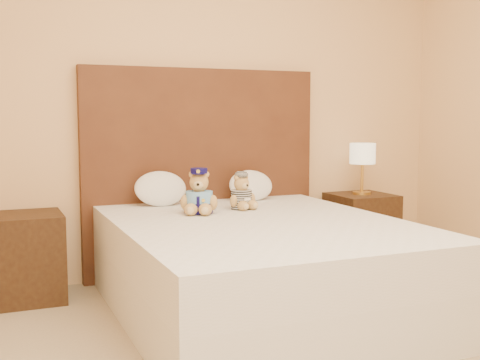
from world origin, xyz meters
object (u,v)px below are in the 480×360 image
Objects in this scene: teddy_prisoner at (241,191)px; pillow_right at (251,184)px; lamp at (363,156)px; nightstand_left at (26,257)px; nightstand_right at (361,229)px; bed at (260,267)px; teddy_police at (199,191)px; pillow_left at (161,187)px.

teddy_prisoner is 0.43m from pillow_right.
teddy_prisoner is (-1.17, -0.34, -0.18)m from lamp.
teddy_prisoner is at bearing -14.16° from nightstand_left.
nightstand_right is 2.37× the size of teddy_prisoner.
nightstand_left is 2.50m from nightstand_right.
pillow_right is (0.23, 0.37, 0.00)m from teddy_prisoner.
bed is 0.61m from teddy_prisoner.
pillow_right is (0.55, 0.44, -0.02)m from teddy_police.
teddy_prisoner is at bearing -163.98° from nightstand_right.
pillow_left reaches higher than teddy_prisoner.
lamp is 1.72× the size of teddy_prisoner.
teddy_police is at bearing 178.30° from teddy_prisoner.
pillow_left is 0.68m from pillow_right.
pillow_right is (0.31, 0.83, 0.39)m from bed.
teddy_prisoner is at bearing -163.98° from lamp.
bed is at bearing -147.38° from lamp.
bed is 5.53× the size of pillow_left.
nightstand_left and nightstand_right have the same top height.
pillow_right reaches higher than teddy_prisoner.
nightstand_right is 1.66m from pillow_left.
pillow_left reaches higher than bed.
pillow_right is (1.56, 0.03, 0.39)m from nightstand_left.
teddy_police reaches higher than bed.
nightstand_left is at bearing 147.38° from bed.
bed is at bearing -114.07° from teddy_prisoner.
pillow_right is (-0.94, 0.03, -0.18)m from lamp.
pillow_right is at bearing 62.47° from teddy_police.
lamp is (1.25, 0.80, 0.57)m from bed.
pillow_right is (0.68, 0.00, -0.01)m from pillow_left.
nightstand_left is 0.97m from pillow_left.
pillow_left is (-1.62, 0.03, -0.17)m from lamp.
bed is at bearing -32.62° from nightstand_left.
pillow_left is (-0.13, 0.44, -0.01)m from teddy_police.
teddy_police reaches higher than nightstand_right.
nightstand_left is at bearing 151.64° from teddy_prisoner.
bed is 0.99m from pillow_left.
teddy_police reaches higher than teddy_prisoner.
nightstand_left is at bearing -178.06° from pillow_left.
nightstand_left is at bearing 180.00° from lamp.
lamp is 1.23m from teddy_prisoner.
teddy_prisoner reaches higher than nightstand_left.
teddy_police is (-1.49, -0.41, -0.16)m from lamp.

